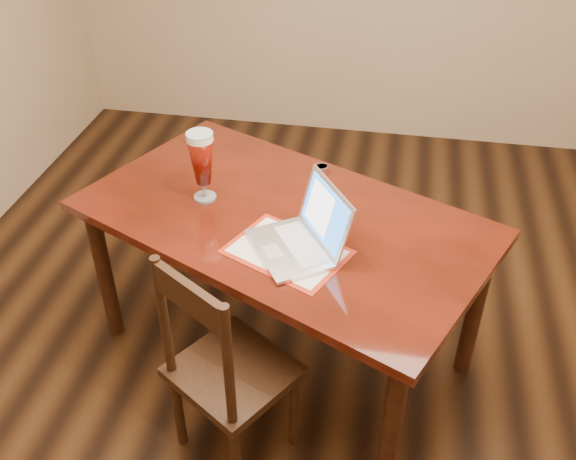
# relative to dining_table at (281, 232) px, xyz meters

# --- Properties ---
(ground) EXTENTS (5.00, 5.00, 0.00)m
(ground) POSITION_rel_dining_table_xyz_m (0.23, -0.08, -0.73)
(ground) COLOR black
(ground) RESTS_ON ground
(room_shell) EXTENTS (4.51, 5.01, 2.71)m
(room_shell) POSITION_rel_dining_table_xyz_m (0.23, -0.08, 1.03)
(room_shell) COLOR tan
(room_shell) RESTS_ON ground
(dining_table) EXTENTS (1.99, 1.62, 1.14)m
(dining_table) POSITION_rel_dining_table_xyz_m (0.00, 0.00, 0.00)
(dining_table) COLOR #52140A
(dining_table) RESTS_ON ground
(dining_chair) EXTENTS (0.59, 0.58, 1.03)m
(dining_chair) POSITION_rel_dining_table_xyz_m (-0.10, -0.60, -0.25)
(dining_chair) COLOR black
(dining_chair) RESTS_ON ground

